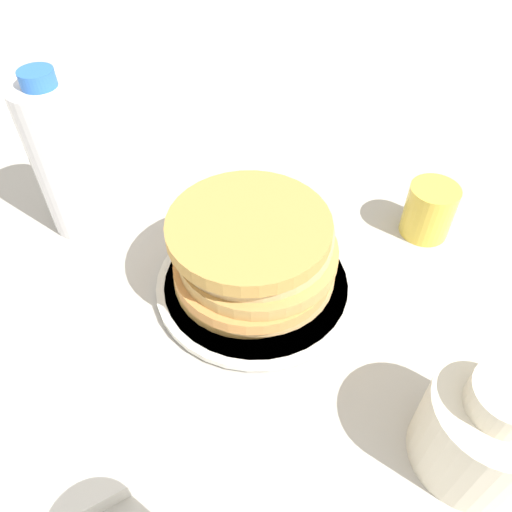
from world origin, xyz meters
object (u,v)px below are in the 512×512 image
object	(u,v)px
cream_jug	(483,429)
pancake_stack	(253,253)
plate	(256,284)
juice_glass	(429,211)
water_bottle_mid	(65,160)

from	to	relation	value
cream_jug	pancake_stack	bearing A→B (deg)	127.57
plate	juice_glass	world-z (taller)	juice_glass
pancake_stack	cream_jug	xyz separation A→B (m)	(0.17, -0.22, -0.01)
plate	juice_glass	bearing A→B (deg)	16.95
water_bottle_mid	juice_glass	bearing A→B (deg)	-9.31
plate	juice_glass	size ratio (longest dim) A/B	3.27
pancake_stack	juice_glass	xyz separation A→B (m)	(0.23, 0.07, -0.02)
plate	pancake_stack	distance (m)	0.05
cream_jug	water_bottle_mid	size ratio (longest dim) A/B	0.55
plate	juice_glass	distance (m)	0.24
plate	water_bottle_mid	world-z (taller)	water_bottle_mid
pancake_stack	water_bottle_mid	size ratio (longest dim) A/B	0.89
plate	cream_jug	xyz separation A→B (m)	(0.17, -0.22, 0.04)
pancake_stack	water_bottle_mid	distance (m)	0.26
cream_jug	water_bottle_mid	bearing A→B (deg)	136.44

